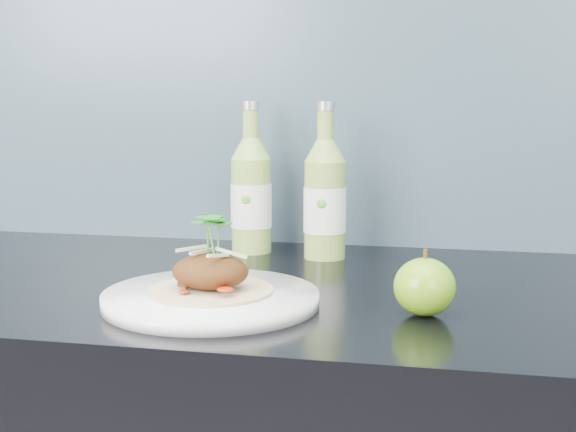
# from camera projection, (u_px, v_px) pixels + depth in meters

# --- Properties ---
(subway_backsplash) EXTENTS (4.00, 0.02, 0.70)m
(subway_backsplash) POSITION_uv_depth(u_px,v_px,m) (343.00, 28.00, 1.28)
(subway_backsplash) COLOR #668AA0
(subway_backsplash) RESTS_ON kitchen_counter
(dinner_plate) EXTENTS (0.34, 0.34, 0.02)m
(dinner_plate) POSITION_uv_depth(u_px,v_px,m) (211.00, 299.00, 0.94)
(dinner_plate) COLOR white
(dinner_plate) RESTS_ON kitchen_counter
(pork_taco) EXTENTS (0.15, 0.15, 0.10)m
(pork_taco) POSITION_uv_depth(u_px,v_px,m) (210.00, 269.00, 0.94)
(pork_taco) COLOR tan
(pork_taco) RESTS_ON dinner_plate
(green_apple) EXTENTS (0.09, 0.09, 0.08)m
(green_apple) POSITION_uv_depth(u_px,v_px,m) (425.00, 287.00, 0.90)
(green_apple) COLOR #52800E
(green_apple) RESTS_ON kitchen_counter
(cider_bottle_left) EXTENTS (0.07, 0.07, 0.24)m
(cider_bottle_left) POSITION_uv_depth(u_px,v_px,m) (251.00, 195.00, 1.25)
(cider_bottle_left) COLOR #8AB34A
(cider_bottle_left) RESTS_ON kitchen_counter
(cider_bottle_right) EXTENTS (0.08, 0.08, 0.24)m
(cider_bottle_right) POSITION_uv_depth(u_px,v_px,m) (325.00, 199.00, 1.20)
(cider_bottle_right) COLOR #8AAA46
(cider_bottle_right) RESTS_ON kitchen_counter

